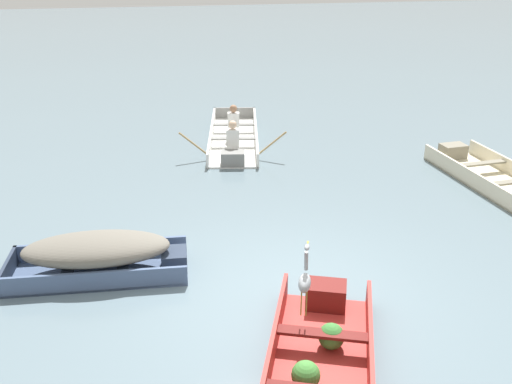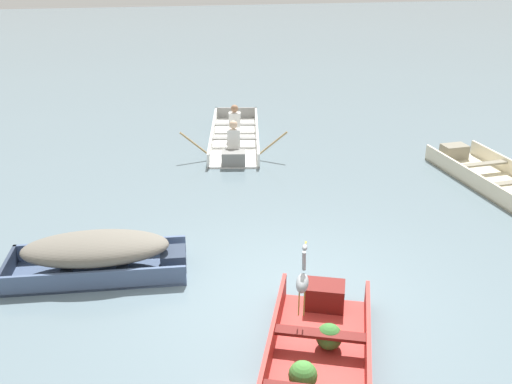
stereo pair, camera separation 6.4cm
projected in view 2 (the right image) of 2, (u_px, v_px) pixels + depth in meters
The scene contains 6 objects.
ground_plane at pixel (289, 296), 7.73m from camera, with size 80.00×80.00×0.00m, color slate.
dinghy_red_foreground at pixel (318, 369), 6.18m from camera, with size 2.15×3.31×0.44m.
skiff_cream_near_moored at pixel (492, 177), 11.40m from camera, with size 1.46×3.45×0.34m.
skiff_slate_blue_mid_moored at pixel (98, 253), 8.12m from camera, with size 2.59×1.11×0.62m.
rowboat_white_with_crew at pixel (235, 137), 13.56m from camera, with size 2.34×3.89×0.89m.
heron_on_dinghy at pixel (303, 280), 6.42m from camera, with size 0.24×0.45×0.84m.
Camera 2 is at (-1.65, -6.32, 4.39)m, focal length 40.00 mm.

